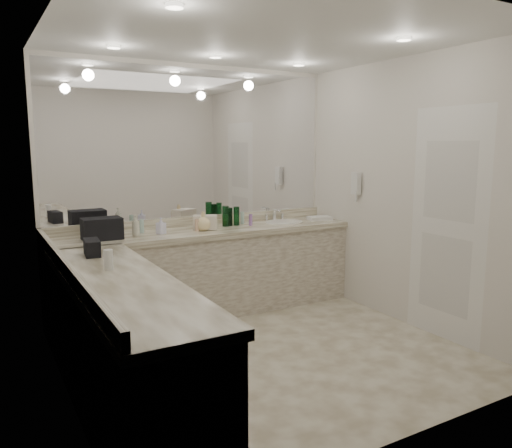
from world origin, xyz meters
TOP-DOWN VIEW (x-y plane):
  - floor at (0.00, 0.00)m, footprint 3.20×3.20m
  - ceiling at (0.00, 0.00)m, footprint 3.20×3.20m
  - wall_back at (0.00, 1.50)m, footprint 3.20×0.02m
  - wall_left at (-1.60, 0.00)m, footprint 0.02×3.00m
  - wall_right at (1.60, 0.00)m, footprint 0.02×3.00m
  - vanity_back_base at (0.00, 1.20)m, footprint 3.20×0.60m
  - vanity_back_top at (0.00, 1.19)m, footprint 3.20×0.64m
  - vanity_left_base at (-1.30, -0.30)m, footprint 0.60×2.40m
  - vanity_left_top at (-1.29, -0.30)m, footprint 0.64×2.42m
  - backsplash_back at (0.00, 1.48)m, footprint 3.20×0.04m
  - backsplash_left at (-1.58, 0.00)m, footprint 0.04×3.00m
  - mirror_back at (0.00, 1.49)m, footprint 3.12×0.01m
  - mirror_left at (-1.59, 0.00)m, footprint 0.01×2.92m
  - sink at (0.95, 1.20)m, footprint 0.44×0.44m
  - faucet at (0.95, 1.41)m, footprint 0.24×0.16m
  - wall_phone at (1.56, 0.70)m, footprint 0.06×0.10m
  - door at (1.59, -0.50)m, footprint 0.02×0.82m
  - black_toiletry_bag at (-1.07, 1.17)m, footprint 0.35×0.22m
  - black_bag_spill at (-1.30, 0.52)m, footprint 0.14×0.26m
  - cream_cosmetic_case at (-0.02, 1.20)m, footprint 0.29×0.24m
  - hand_towel at (1.40, 1.14)m, footprint 0.29×0.22m
  - lotion_left at (-1.30, -0.02)m, footprint 0.06×0.06m
  - soap_bottle_a at (-0.76, 1.17)m, footprint 0.09×0.09m
  - soap_bottle_b at (-0.51, 1.17)m, footprint 0.10×0.10m
  - soap_bottle_c at (-0.07, 1.15)m, footprint 0.18×0.18m
  - green_bottle_0 at (0.30, 1.29)m, footprint 0.06×0.06m
  - green_bottle_1 at (0.30, 1.29)m, footprint 0.07×0.07m
  - green_bottle_2 at (0.25, 1.27)m, footprint 0.07×0.07m
  - green_bottle_3 at (0.38, 1.27)m, footprint 0.06×0.06m
  - amenity_bottle_0 at (-0.14, 1.14)m, footprint 0.04×0.04m
  - amenity_bottle_1 at (-0.05, 1.19)m, footprint 0.04×0.04m
  - amenity_bottle_2 at (0.32, 1.35)m, footprint 0.06×0.06m
  - amenity_bottle_3 at (0.51, 1.19)m, footprint 0.04×0.04m
  - amenity_bottle_4 at (-0.66, 1.31)m, footprint 0.04×0.04m
  - amenity_bottle_5 at (0.48, 1.32)m, footprint 0.04×0.04m
  - amenity_bottle_6 at (-0.93, 1.19)m, footprint 0.06×0.06m

SIDE VIEW (x-z plane):
  - floor at x=0.00m, z-range 0.00..0.00m
  - vanity_back_base at x=0.00m, z-range 0.00..0.84m
  - vanity_left_base at x=-1.30m, z-range 0.00..0.84m
  - vanity_back_top at x=0.00m, z-range 0.84..0.90m
  - vanity_left_top at x=-1.29m, z-range 0.84..0.90m
  - sink at x=0.95m, z-range 0.88..0.91m
  - hand_towel at x=1.40m, z-range 0.90..0.94m
  - amenity_bottle_2 at x=0.32m, z-range 0.90..0.97m
  - amenity_bottle_6 at x=-0.93m, z-range 0.90..0.99m
  - backsplash_back at x=0.00m, z-range 0.90..1.00m
  - backsplash_left at x=-1.58m, z-range 0.90..1.00m
  - amenity_bottle_0 at x=-0.14m, z-range 0.90..1.02m
  - amenity_bottle_3 at x=0.51m, z-range 0.90..1.02m
  - black_bag_spill at x=-1.30m, z-range 0.90..1.03m
  - amenity_bottle_5 at x=0.48m, z-range 0.90..1.03m
  - amenity_bottle_1 at x=-0.05m, z-range 0.90..1.04m
  - amenity_bottle_4 at x=-0.66m, z-range 0.90..1.04m
  - faucet at x=0.95m, z-range 0.90..1.04m
  - cream_cosmetic_case at x=-0.02m, z-range 0.90..1.04m
  - lotion_left at x=-1.30m, z-range 0.90..1.05m
  - soap_bottle_b at x=-0.51m, z-range 0.90..1.06m
  - green_bottle_0 at x=0.30m, z-range 0.90..1.09m
  - green_bottle_1 at x=0.30m, z-range 0.90..1.10m
  - soap_bottle_c at x=-0.07m, z-range 0.90..1.10m
  - black_toiletry_bag at x=-1.07m, z-range 0.90..1.10m
  - soap_bottle_a at x=-0.76m, z-range 0.90..1.10m
  - green_bottle_3 at x=0.38m, z-range 0.90..1.10m
  - green_bottle_2 at x=0.25m, z-range 0.90..1.12m
  - door at x=1.59m, z-range 0.00..2.10m
  - wall_back at x=0.00m, z-range 0.00..2.60m
  - wall_left at x=-1.60m, z-range 0.00..2.60m
  - wall_right at x=1.60m, z-range 0.00..2.60m
  - wall_phone at x=1.56m, z-range 1.23..1.47m
  - mirror_back at x=0.00m, z-range 1.00..2.55m
  - mirror_left at x=-1.59m, z-range 1.00..2.55m
  - ceiling at x=0.00m, z-range 2.60..2.60m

